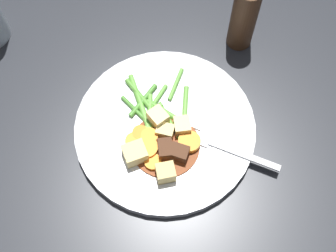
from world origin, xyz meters
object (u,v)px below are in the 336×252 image
Objects in this scene: potato_chunk_2 at (161,118)px; potato_chunk_3 at (166,131)px; potato_chunk_1 at (138,153)px; meat_chunk_1 at (167,149)px; carrot_slice_0 at (192,142)px; carrot_slice_3 at (156,162)px; potato_chunk_4 at (185,126)px; carrot_slice_2 at (153,137)px; pepper_mill at (247,17)px; carrot_slice_4 at (150,148)px; meat_chunk_0 at (182,153)px; fork at (225,147)px; potato_chunk_0 at (172,173)px; dinner_plate at (168,128)px; carrot_slice_5 at (143,133)px; carrot_slice_1 at (138,142)px.

potato_chunk_3 is (0.02, 0.01, -0.00)m from potato_chunk_2.
meat_chunk_1 is at bearing 98.64° from potato_chunk_1.
potato_chunk_2 reaches higher than carrot_slice_0.
potato_chunk_4 is (-0.06, 0.05, 0.01)m from carrot_slice_3.
carrot_slice_0 is 1.30× the size of carrot_slice_2.
potato_chunk_4 is 0.21× the size of pepper_mill.
carrot_slice_3 is at bearing -18.52° from potato_chunk_3.
carrot_slice_3 is at bearing 22.39° from carrot_slice_4.
meat_chunk_0 reaches higher than carrot_slice_0.
meat_chunk_1 is (0.01, -0.04, 0.00)m from carrot_slice_0.
potato_chunk_4 is at bearing -117.34° from fork.
meat_chunk_1 is at bearing -36.86° from potato_chunk_4.
carrot_slice_3 is 0.03m from potato_chunk_0.
meat_chunk_0 is (-0.01, 0.04, 0.01)m from carrot_slice_3.
potato_chunk_4 is at bearing -30.52° from pepper_mill.
carrot_slice_2 is at bearing 144.00° from potato_chunk_1.
carrot_slice_3 reaches higher than dinner_plate.
meat_chunk_0 is at bearing -40.13° from carrot_slice_0.
dinner_plate is 0.06m from meat_chunk_0.
carrot_slice_0 is 0.21× the size of fork.
potato_chunk_4 is (-0.05, 0.07, -0.00)m from potato_chunk_1.
carrot_slice_3 is 1.05× the size of carrot_slice_5.
carrot_slice_1 is 1.03× the size of potato_chunk_2.
fork is (0.04, 0.09, 0.01)m from dinner_plate.
fork is (-0.05, 0.08, -0.01)m from potato_chunk_0.
potato_chunk_4 is at bearing 71.29° from potato_chunk_2.
pepper_mill is at bearing 139.53° from potato_chunk_2.
carrot_slice_5 is at bearing -69.54° from dinner_plate.
fork is (-0.01, 0.07, -0.01)m from meat_chunk_0.
carrot_slice_0 is 0.07m from carrot_slice_4.
carrot_slice_0 is at bearing 22.12° from potato_chunk_4.
potato_chunk_1 reaches higher than dinner_plate.
carrot_slice_0 is 0.05m from fork.
potato_chunk_1 is 1.24× the size of potato_chunk_4.
carrot_slice_1 is at bearing -109.77° from meat_chunk_1.
carrot_slice_4 is (0.02, -0.00, 0.00)m from carrot_slice_2.
potato_chunk_4 reaches higher than potato_chunk_3.
potato_chunk_1 is at bearing -89.70° from meat_chunk_0.
meat_chunk_1 is at bearing 50.16° from carrot_slice_5.
pepper_mill reaches higher than carrot_slice_0.
potato_chunk_2 reaches higher than potato_chunk_1.
carrot_slice_4 is 1.23× the size of potato_chunk_2.
meat_chunk_1 is at bearing 70.23° from carrot_slice_1.
potato_chunk_3 is at bearing -35.78° from pepper_mill.
carrot_slice_4 is (-0.02, -0.01, 0.00)m from carrot_slice_3.
potato_chunk_1 is at bearing -84.19° from fork.
carrot_slice_2 is 0.96× the size of meat_chunk_0.
potato_chunk_4 is 0.91× the size of meat_chunk_1.
potato_chunk_1 is 0.14m from fork.
meat_chunk_0 is at bearing 58.35° from carrot_slice_5.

